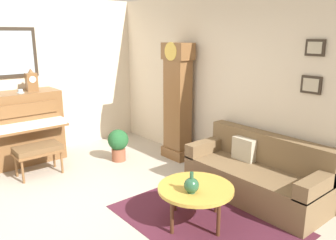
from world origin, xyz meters
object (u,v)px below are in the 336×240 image
object	(u,v)px
couch	(257,175)
potted_plant	(118,143)
piano_bench	(38,150)
teacup	(21,91)
grandfather_clock	(177,105)
coffee_table	(196,189)
piano	(17,128)
green_jug	(191,185)
mantel_clock	(32,81)

from	to	relation	value
couch	potted_plant	bearing A→B (deg)	-162.66
piano_bench	teacup	distance (m)	1.06
grandfather_clock	couch	size ratio (longest dim) A/B	1.07
couch	coffee_table	xyz separation A→B (m)	(-0.05, -1.11, 0.11)
piano_bench	coffee_table	world-z (taller)	piano_bench
piano	green_jug	world-z (taller)	piano
piano	teacup	bearing A→B (deg)	47.45
piano	couch	world-z (taller)	piano
mantel_clock	teacup	world-z (taller)	mantel_clock
grandfather_clock	couch	xyz separation A→B (m)	(1.81, -0.16, -0.65)
couch	coffee_table	distance (m)	1.11
coffee_table	mantel_clock	world-z (taller)	mantel_clock
piano_bench	couch	xyz separation A→B (m)	(2.61, 2.02, -0.09)
mantel_clock	green_jug	distance (m)	3.51
mantel_clock	potted_plant	xyz separation A→B (m)	(1.00, 1.04, -1.07)
grandfather_clock	coffee_table	xyz separation A→B (m)	(1.76, -1.27, -0.54)
teacup	potted_plant	distance (m)	1.81
grandfather_clock	teacup	distance (m)	2.61
coffee_table	teacup	size ratio (longest dim) A/B	7.59
piano_bench	mantel_clock	xyz separation A→B (m)	(-0.73, 0.25, 0.99)
green_jug	teacup	bearing A→B (deg)	-167.10
couch	piano	bearing A→B (deg)	-148.01
couch	green_jug	size ratio (longest dim) A/B	7.92
couch	teacup	xyz separation A→B (m)	(-3.26, -1.99, 0.93)
coffee_table	teacup	distance (m)	3.43
piano	green_jug	xyz separation A→B (m)	(3.37, 0.85, -0.07)
grandfather_clock	coffee_table	size ratio (longest dim) A/B	2.31
piano	grandfather_clock	world-z (taller)	grandfather_clock
piano_bench	teacup	world-z (taller)	teacup
piano_bench	coffee_table	bearing A→B (deg)	19.53
coffee_table	grandfather_clock	bearing A→B (deg)	144.21
teacup	green_jug	bearing A→B (deg)	12.90
grandfather_clock	mantel_clock	world-z (taller)	grandfather_clock
piano	mantel_clock	bearing A→B (deg)	89.56
piano	potted_plant	xyz separation A→B (m)	(1.00, 1.36, -0.30)
grandfather_clock	teacup	size ratio (longest dim) A/B	17.50
couch	potted_plant	size ratio (longest dim) A/B	3.39
piano_bench	green_jug	xyz separation A→B (m)	(2.63, 0.77, 0.14)
grandfather_clock	mantel_clock	xyz separation A→B (m)	(-1.54, -1.93, 0.43)
piano_bench	couch	size ratio (longest dim) A/B	0.37
grandfather_clock	couch	bearing A→B (deg)	-5.07
piano_bench	mantel_clock	bearing A→B (deg)	161.48
piano	mantel_clock	distance (m)	0.84
mantel_clock	teacup	bearing A→B (deg)	-68.03
green_jug	potted_plant	size ratio (longest dim) A/B	0.43
mantel_clock	potted_plant	size ratio (longest dim) A/B	0.68
mantel_clock	teacup	distance (m)	0.28
piano_bench	potted_plant	xyz separation A→B (m)	(0.27, 1.28, -0.08)
piano_bench	potted_plant	bearing A→B (deg)	78.15
piano	teacup	xyz separation A→B (m)	(0.09, 0.10, 0.63)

